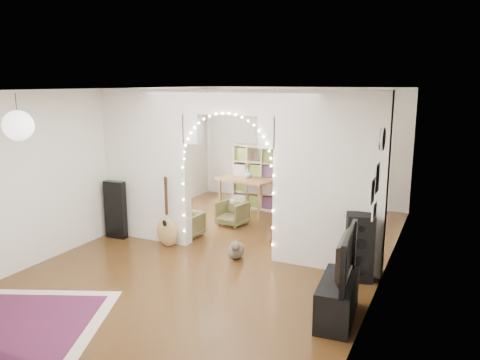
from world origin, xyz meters
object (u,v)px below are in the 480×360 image
at_px(dining_chair_left, 188,225).
at_px(bookcase, 264,178).
at_px(dining_chair_right, 233,213).
at_px(dining_table, 248,181).
at_px(floor_speaker, 359,247).
at_px(media_console, 337,300).
at_px(acoustic_guitar, 167,221).

bearing_deg(dining_chair_left, bookcase, 80.77).
relative_size(dining_chair_left, dining_chair_right, 0.97).
distance_m(dining_table, dining_chair_left, 2.11).
relative_size(floor_speaker, media_console, 0.98).
xyz_separation_m(floor_speaker, bookcase, (-2.72, 3.01, 0.23)).
height_order(bookcase, dining_table, bookcase).
height_order(acoustic_guitar, media_console, acoustic_guitar).
relative_size(bookcase, dining_chair_left, 2.82).
relative_size(floor_speaker, dining_chair_left, 1.93).
xyz_separation_m(floor_speaker, dining_chair_right, (-2.81, 1.62, -0.25)).
bearing_deg(bookcase, dining_chair_right, -84.08).
relative_size(acoustic_guitar, media_console, 1.05).
distance_m(floor_speaker, bookcase, 4.06).
distance_m(bookcase, dining_chair_right, 1.47).
distance_m(acoustic_guitar, dining_chair_right, 1.70).
relative_size(acoustic_guitar, bookcase, 0.73).
relative_size(floor_speaker, dining_table, 0.74).
distance_m(floor_speaker, dining_chair_right, 3.26).
distance_m(media_console, dining_table, 4.92).
relative_size(acoustic_guitar, dining_table, 0.79).
distance_m(dining_chair_left, dining_chair_right, 1.11).
bearing_deg(acoustic_guitar, media_console, 2.18).
bearing_deg(acoustic_guitar, dining_chair_left, 109.37).
relative_size(acoustic_guitar, dining_chair_right, 1.99).
height_order(acoustic_guitar, dining_chair_left, acoustic_guitar).
distance_m(bookcase, dining_table, 0.43).
bearing_deg(dining_chair_left, dining_chair_right, 70.10).
height_order(dining_chair_left, dining_chair_right, dining_chair_right).
height_order(bookcase, dining_chair_right, bookcase).
bearing_deg(dining_chair_right, media_console, -35.22).
xyz_separation_m(media_console, bookcase, (-2.72, 4.28, 0.47)).
bearing_deg(floor_speaker, acoustic_guitar, 162.80).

